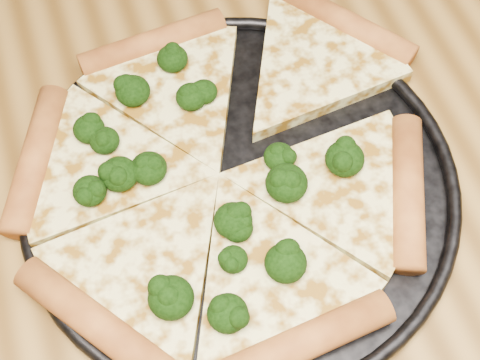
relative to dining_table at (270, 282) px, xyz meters
name	(u,v)px	position (x,y,z in m)	size (l,w,h in m)	color
dining_table	(270,282)	(0.00, 0.00, 0.00)	(1.20, 0.90, 0.75)	olive
pizza_pan	(240,186)	(-0.01, 0.04, 0.10)	(0.33, 0.33, 0.02)	black
pizza	(225,168)	(-0.02, 0.06, 0.11)	(0.36, 0.32, 0.02)	#E3DF8B
broccoli_florets	(203,183)	(-0.04, 0.05, 0.12)	(0.21, 0.24, 0.02)	black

